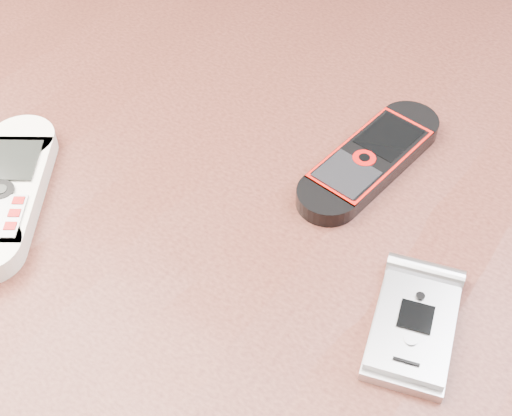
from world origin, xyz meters
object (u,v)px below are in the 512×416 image
object	(u,v)px
nokia_white	(6,192)
table	(251,296)
nokia_black_red	(370,159)
motorola_razr	(413,326)

from	to	relation	value
nokia_white	table	bearing A→B (deg)	-3.38
table	nokia_black_red	world-z (taller)	nokia_black_red
nokia_white	nokia_black_red	size ratio (longest dim) A/B	1.03
nokia_black_red	motorola_razr	distance (m)	0.15
motorola_razr	nokia_black_red	bearing A→B (deg)	112.51
nokia_white	nokia_black_red	distance (m)	0.28
table	nokia_white	size ratio (longest dim) A/B	7.44
motorola_razr	nokia_white	bearing A→B (deg)	176.38
nokia_white	nokia_black_red	xyz separation A→B (m)	(0.21, 0.19, -0.00)
nokia_white	motorola_razr	distance (m)	0.31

